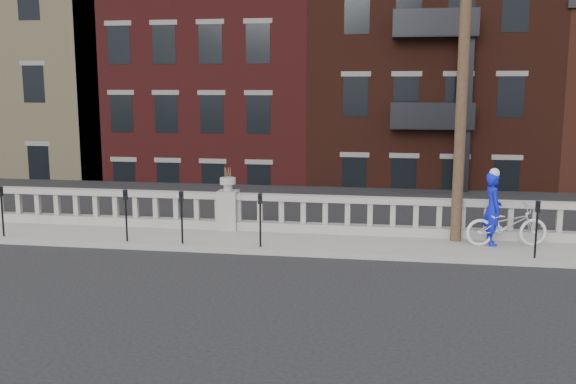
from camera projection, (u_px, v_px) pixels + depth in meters
name	position (u px, v px, depth m)	size (l,w,h in m)	color
ground	(184.00, 275.00, 14.27)	(120.00, 120.00, 0.00)	black
sidewalk	(220.00, 240.00, 17.18)	(32.00, 2.20, 0.15)	gray
balustrade	(228.00, 212.00, 18.01)	(28.00, 0.34, 1.03)	gray
planter_pedestal	(228.00, 205.00, 17.97)	(0.55, 0.55, 1.76)	gray
lower_level	(322.00, 112.00, 36.17)	(80.00, 44.00, 20.80)	#605E59
utility_pole	(464.00, 42.00, 15.92)	(1.60, 0.28, 10.00)	#422D1E
parking_meter_a	(2.00, 205.00, 17.10)	(0.10, 0.09, 1.36)	black
parking_meter_b	(126.00, 209.00, 16.55)	(0.10, 0.09, 1.36)	black
parking_meter_c	(182.00, 211.00, 16.31)	(0.10, 0.09, 1.36)	black
parking_meter_d	(260.00, 214.00, 15.99)	(0.10, 0.09, 1.36)	black
parking_meter_e	(537.00, 223.00, 14.95)	(0.10, 0.09, 1.36)	black
bicycle	(506.00, 225.00, 16.16)	(0.71, 2.05, 1.08)	silver
cyclist	(492.00, 209.00, 16.22)	(0.68, 0.44, 1.85)	#0E18D4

